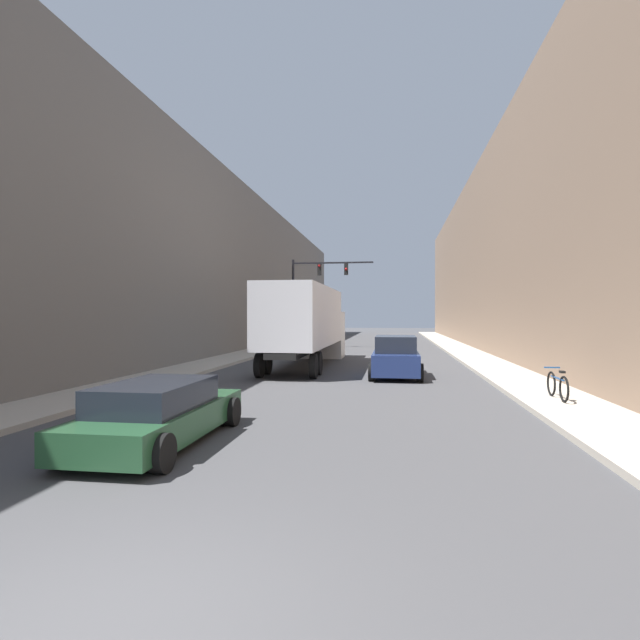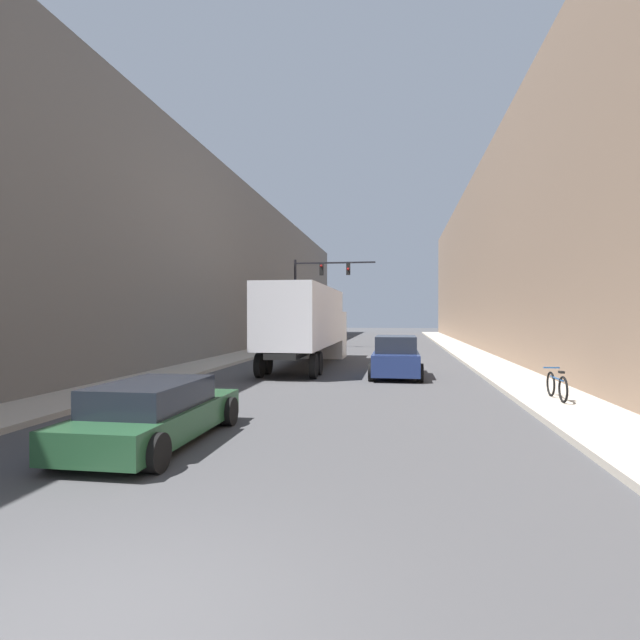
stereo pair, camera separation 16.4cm
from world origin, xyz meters
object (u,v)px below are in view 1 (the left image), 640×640
at_px(sedan_car, 160,413).
at_px(semi_truck, 308,322).
at_px(suv_car, 396,357).
at_px(parked_bicycle, 557,386).
at_px(traffic_signal_gantry, 311,287).

bearing_deg(sedan_car, semi_truck, 89.02).
height_order(sedan_car, suv_car, suv_car).
relative_size(semi_truck, parked_bicycle, 6.77).
distance_m(sedan_car, suv_car, 12.42).
bearing_deg(semi_truck, traffic_signal_gantry, 98.80).
relative_size(traffic_signal_gantry, parked_bicycle, 3.79).
bearing_deg(traffic_signal_gantry, semi_truck, -81.20).
xyz_separation_m(semi_truck, traffic_signal_gantry, (-2.18, 14.08, 2.56)).
distance_m(sedan_car, traffic_signal_gantry, 29.69).
height_order(semi_truck, suv_car, semi_truck).
relative_size(suv_car, traffic_signal_gantry, 0.64).
bearing_deg(traffic_signal_gantry, parked_bicycle, -65.03).
bearing_deg(semi_truck, sedan_car, -90.98).
xyz_separation_m(semi_truck, sedan_car, (-0.26, -15.25, -1.60)).
distance_m(semi_truck, parked_bicycle, 13.09).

